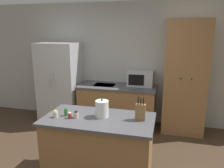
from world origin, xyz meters
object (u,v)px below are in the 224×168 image
(pantry_cabinet, at_px, (185,78))
(fire_extinguisher, at_px, (39,108))
(knife_block, at_px, (140,112))
(spice_bottle_amber_oil, at_px, (70,116))
(spice_bottle_short_red, at_px, (76,115))
(spice_bottle_tall_dark, at_px, (56,114))
(spice_bottle_green_herb, at_px, (66,112))
(microwave, at_px, (140,78))
(refrigerator, at_px, (61,83))
(kettle, at_px, (102,109))

(pantry_cabinet, relative_size, fire_extinguisher, 4.72)
(knife_block, distance_m, spice_bottle_amber_oil, 0.91)
(fire_extinguisher, bearing_deg, spice_bottle_short_red, -46.11)
(spice_bottle_tall_dark, xyz_separation_m, spice_bottle_green_herb, (0.10, 0.09, 0.01))
(spice_bottle_tall_dark, relative_size, spice_bottle_green_herb, 0.88)
(fire_extinguisher, bearing_deg, spice_bottle_tall_dark, -51.55)
(spice_bottle_tall_dark, xyz_separation_m, spice_bottle_amber_oil, (0.19, 0.02, -0.00))
(pantry_cabinet, relative_size, spice_bottle_short_red, 24.17)
(spice_bottle_amber_oil, distance_m, spice_bottle_green_herb, 0.11)
(microwave, relative_size, knife_block, 1.69)
(spice_bottle_tall_dark, bearing_deg, pantry_cabinet, 48.52)
(pantry_cabinet, distance_m, spice_bottle_tall_dark, 2.62)
(refrigerator, height_order, spice_bottle_amber_oil, refrigerator)
(refrigerator, distance_m, spice_bottle_short_red, 2.16)
(refrigerator, xyz_separation_m, kettle, (1.47, -1.70, 0.13))
(spice_bottle_short_red, bearing_deg, refrigerator, 122.43)
(knife_block, height_order, kettle, knife_block)
(pantry_cabinet, bearing_deg, knife_block, -109.97)
(refrigerator, height_order, microwave, refrigerator)
(spice_bottle_tall_dark, height_order, spice_bottle_amber_oil, spice_bottle_tall_dark)
(pantry_cabinet, bearing_deg, fire_extinguisher, -178.91)
(spice_bottle_tall_dark, distance_m, spice_bottle_amber_oil, 0.19)
(knife_block, relative_size, fire_extinguisher, 0.66)
(fire_extinguisher, bearing_deg, kettle, -39.57)
(spice_bottle_short_red, bearing_deg, kettle, 20.26)
(refrigerator, relative_size, spice_bottle_green_herb, 17.03)
(microwave, bearing_deg, refrigerator, -174.75)
(fire_extinguisher, bearing_deg, spice_bottle_green_herb, -48.36)
(pantry_cabinet, distance_m, kettle, 2.12)
(spice_bottle_amber_oil, distance_m, fire_extinguisher, 2.63)
(knife_block, relative_size, kettle, 1.26)
(knife_block, height_order, spice_bottle_short_red, knife_block)
(refrigerator, height_order, spice_bottle_green_herb, refrigerator)
(spice_bottle_short_red, height_order, spice_bottle_amber_oil, spice_bottle_short_red)
(knife_block, relative_size, spice_bottle_amber_oil, 3.79)
(pantry_cabinet, relative_size, microwave, 4.23)
(refrigerator, bearing_deg, kettle, -49.16)
(spice_bottle_tall_dark, height_order, kettle, kettle)
(pantry_cabinet, xyz_separation_m, knife_block, (-0.64, -1.77, -0.11))
(microwave, bearing_deg, spice_bottle_short_red, -106.56)
(spice_bottle_short_red, distance_m, kettle, 0.34)
(microwave, xyz_separation_m, knife_block, (0.23, -1.85, -0.04))
(spice_bottle_tall_dark, relative_size, fire_extinguisher, 0.19)
(pantry_cabinet, xyz_separation_m, spice_bottle_tall_dark, (-1.73, -1.96, -0.17))
(spice_bottle_tall_dark, distance_m, kettle, 0.61)
(microwave, height_order, spice_bottle_green_herb, microwave)
(spice_bottle_short_red, xyz_separation_m, spice_bottle_amber_oil, (-0.07, -0.04, -0.00))
(microwave, relative_size, spice_bottle_amber_oil, 6.42)
(microwave, xyz_separation_m, spice_bottle_short_red, (-0.59, -1.98, -0.10))
(spice_bottle_short_red, distance_m, spice_bottle_green_herb, 0.17)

